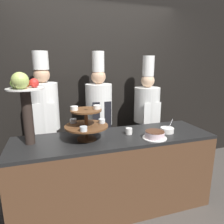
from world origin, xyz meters
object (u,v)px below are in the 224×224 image
tiered_stand (86,122)px  serving_bowl_near (167,130)px  fruit_pedestal (25,98)px  cup_white (129,131)px  chef_center_right (146,114)px  cake_round (155,135)px  chef_left (45,117)px  chef_center_left (99,115)px

tiered_stand → serving_bowl_near: tiered_stand is taller
fruit_pedestal → cup_white: bearing=-0.8°
cup_white → chef_center_right: size_ratio=0.04×
tiered_stand → cake_round: tiered_stand is taller
fruit_pedestal → chef_center_right: bearing=20.6°
serving_bowl_near → cup_white: bearing=169.1°
tiered_stand → chef_center_right: size_ratio=0.25×
chef_left → chef_center_left: bearing=0.0°
fruit_pedestal → cup_white: 1.13m
chef_center_left → serving_bowl_near: bearing=-47.4°
tiered_stand → chef_left: chef_left is taller
cake_round → chef_center_right: size_ratio=0.14×
fruit_pedestal → cake_round: (1.25, -0.22, -0.42)m
chef_center_left → chef_center_right: chef_center_left is taller
chef_left → tiered_stand: bearing=-56.6°
fruit_pedestal → serving_bowl_near: fruit_pedestal is taller
serving_bowl_near → chef_center_left: bearing=132.6°
cup_white → fruit_pedestal: bearing=179.2°
cake_round → chef_center_left: 0.91m
tiered_stand → chef_center_left: size_ratio=0.25×
fruit_pedestal → cake_round: bearing=-9.9°
fruit_pedestal → serving_bowl_near: size_ratio=4.41×
fruit_pedestal → chef_center_right: (1.57, 0.59, -0.41)m
serving_bowl_near → tiered_stand: bearing=176.3°
cup_white → serving_bowl_near: serving_bowl_near is taller
tiered_stand → serving_bowl_near: size_ratio=2.82×
chef_left → chef_center_left: size_ratio=0.99×
tiered_stand → fruit_pedestal: (-0.56, 0.04, 0.28)m
fruit_pedestal → tiered_stand: bearing=-4.1°
serving_bowl_near → chef_center_left: (-0.63, 0.69, 0.06)m
fruit_pedestal → chef_left: 0.70m
chef_left → chef_center_right: size_ratio=1.02×
tiered_stand → fruit_pedestal: bearing=175.9°
tiered_stand → chef_center_left: chef_center_left is taller
tiered_stand → cup_white: 0.51m
cake_round → cup_white: bearing=136.0°
serving_bowl_near → chef_center_left: size_ratio=0.09×
chef_left → fruit_pedestal: bearing=-103.9°
cup_white → chef_center_left: 0.64m
cake_round → chef_center_left: (-0.41, 0.81, 0.05)m
cake_round → chef_left: size_ratio=0.14×
tiered_stand → chef_center_right: bearing=32.0°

